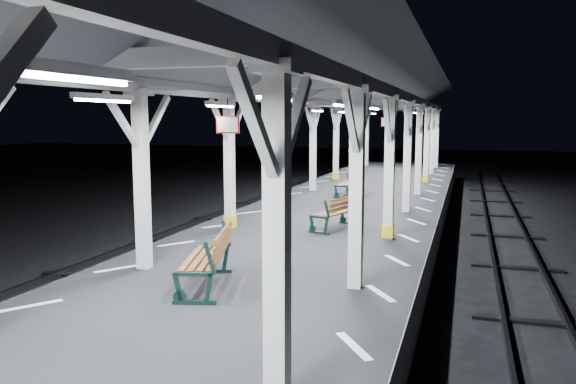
% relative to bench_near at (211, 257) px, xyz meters
% --- Properties ---
extents(ground, '(120.00, 120.00, 0.00)m').
position_rel_bench_near_xyz_m(ground, '(0.28, 2.73, -1.53)').
color(ground, black).
rests_on(ground, ground).
extents(platform, '(6.00, 50.00, 1.00)m').
position_rel_bench_near_xyz_m(platform, '(0.28, 2.73, -1.03)').
color(platform, black).
rests_on(platform, ground).
extents(hazard_stripes_left, '(1.00, 48.00, 0.01)m').
position_rel_bench_near_xyz_m(hazard_stripes_left, '(-2.17, 2.73, -0.52)').
color(hazard_stripes_left, silver).
rests_on(hazard_stripes_left, platform).
extents(hazard_stripes_right, '(1.00, 48.00, 0.01)m').
position_rel_bench_near_xyz_m(hazard_stripes_right, '(2.73, 2.73, -0.52)').
color(hazard_stripes_right, silver).
rests_on(hazard_stripes_right, platform).
extents(track_left, '(2.20, 60.00, 0.16)m').
position_rel_bench_near_xyz_m(track_left, '(-4.72, 2.73, -1.45)').
color(track_left, '#2D2D33').
rests_on(track_left, ground).
extents(track_right, '(2.20, 60.00, 0.16)m').
position_rel_bench_near_xyz_m(track_right, '(5.28, 2.73, -1.45)').
color(track_right, '#2D2D33').
rests_on(track_right, ground).
extents(canopy, '(5.40, 49.00, 4.65)m').
position_rel_bench_near_xyz_m(canopy, '(0.28, 2.70, 3.04)').
color(canopy, silver).
rests_on(canopy, platform).
extents(bench_near, '(1.14, 1.94, 0.99)m').
position_rel_bench_near_xyz_m(bench_near, '(0.00, 0.00, 0.00)').
color(bench_near, black).
rests_on(bench_near, platform).
extents(bench_mid, '(1.01, 1.68, 0.86)m').
position_rel_bench_near_xyz_m(bench_mid, '(0.92, 5.48, -0.07)').
color(bench_mid, black).
rests_on(bench_mid, platform).
extents(bench_far, '(0.72, 1.71, 0.91)m').
position_rel_bench_near_xyz_m(bench_far, '(0.01, 11.65, -0.04)').
color(bench_far, black).
rests_on(bench_far, platform).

